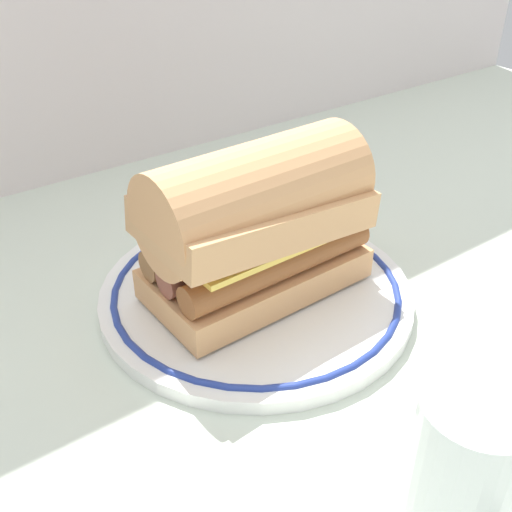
% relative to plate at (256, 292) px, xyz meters
% --- Properties ---
extents(ground_plane, '(1.50, 1.50, 0.00)m').
position_rel_plate_xyz_m(ground_plane, '(0.02, -0.03, -0.01)').
color(ground_plane, silver).
extents(plate, '(0.27, 0.27, 0.01)m').
position_rel_plate_xyz_m(plate, '(0.00, 0.00, 0.00)').
color(plate, white).
rests_on(plate, ground_plane).
extents(sausage_sandwich, '(0.18, 0.10, 0.13)m').
position_rel_plate_xyz_m(sausage_sandwich, '(0.00, 0.00, 0.07)').
color(sausage_sandwich, tan).
rests_on(sausage_sandwich, plate).
extents(drinking_glass, '(0.06, 0.06, 0.11)m').
position_rel_plate_xyz_m(drinking_glass, '(-0.05, -0.25, 0.04)').
color(drinking_glass, silver).
rests_on(drinking_glass, ground_plane).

